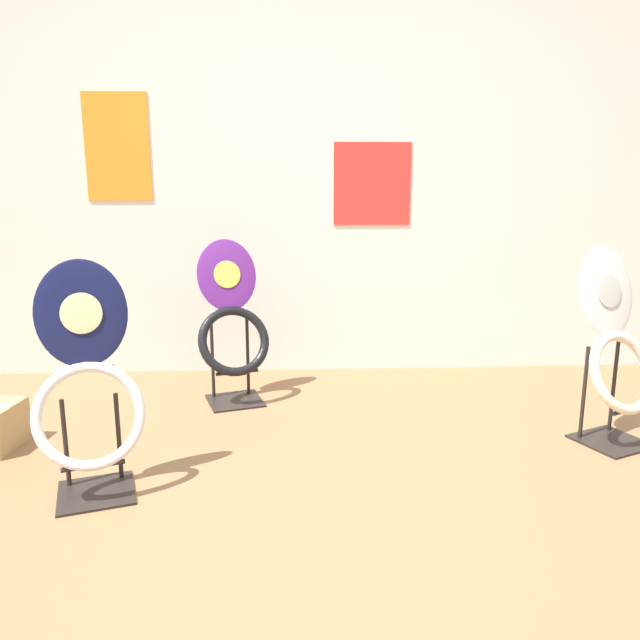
% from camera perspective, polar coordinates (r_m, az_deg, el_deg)
% --- Properties ---
extents(ground_plane, '(14.00, 14.00, 0.00)m').
position_cam_1_polar(ground_plane, '(2.06, -1.11, -22.18)').
color(ground_plane, '#8E6642').
extents(wall_back, '(8.00, 0.07, 2.60)m').
position_cam_1_polar(wall_back, '(3.83, -2.19, 14.53)').
color(wall_back, silver).
rests_on(wall_back, ground_plane).
extents(toilet_seat_display_purple_note, '(0.43, 0.40, 0.87)m').
position_cam_1_polar(toilet_seat_display_purple_note, '(3.35, -8.03, -0.95)').
color(toilet_seat_display_purple_note, black).
rests_on(toilet_seat_display_purple_note, ground_plane).
extents(toilet_seat_display_navy_moon, '(0.44, 0.35, 0.90)m').
position_cam_1_polar(toilet_seat_display_navy_moon, '(2.48, -20.45, -6.43)').
color(toilet_seat_display_navy_moon, black).
rests_on(toilet_seat_display_navy_moon, ground_plane).
extents(toilet_seat_display_white_plain, '(0.45, 0.42, 0.89)m').
position_cam_1_polar(toilet_seat_display_white_plain, '(3.09, 25.39, -2.42)').
color(toilet_seat_display_white_plain, black).
rests_on(toilet_seat_display_white_plain, ground_plane).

